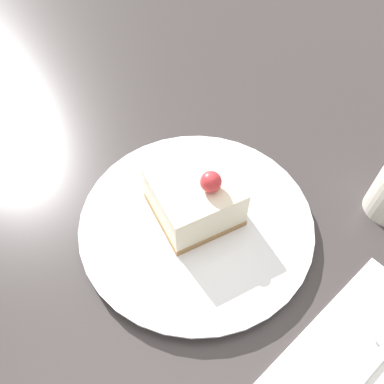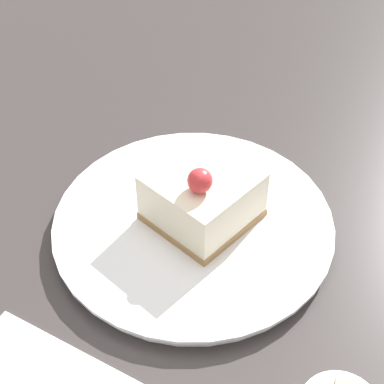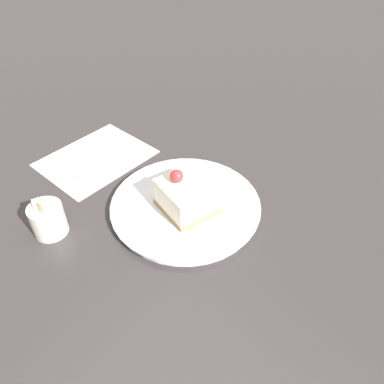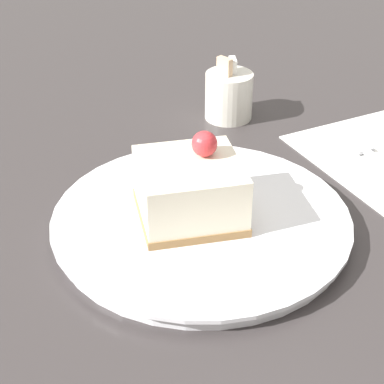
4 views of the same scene
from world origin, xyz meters
TOP-DOWN VIEW (x-y plane):
  - ground_plane at (0.00, 0.00)m, footprint 4.00×4.00m
  - plate at (-0.04, 0.00)m, footprint 0.29×0.29m
  - cake_slice at (-0.05, 0.01)m, footprint 0.12×0.12m

SIDE VIEW (x-z plane):
  - ground_plane at x=0.00m, z-range 0.00..0.00m
  - plate at x=-0.04m, z-range 0.00..0.02m
  - cake_slice at x=-0.05m, z-range 0.00..0.09m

